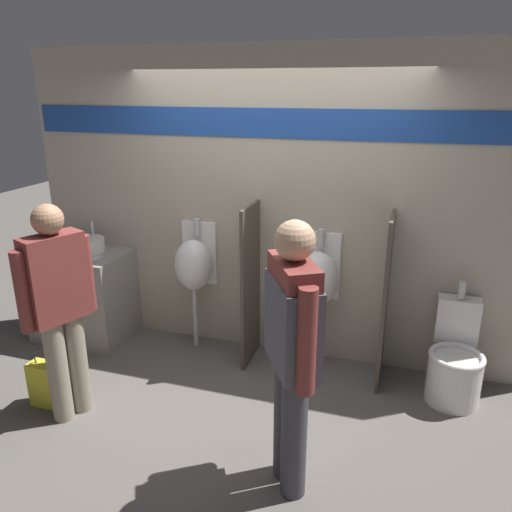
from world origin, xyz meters
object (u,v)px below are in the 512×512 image
object	(u,v)px
urinal_near_counter	(194,265)
person_in_vest	(292,342)
person_with_lanyard	(59,305)
toilet	(455,364)
urinal_far	(317,279)
shopping_bag	(47,384)
cell_phone	(95,259)
sink_basin	(86,245)

from	to	relation	value
urinal_near_counter	person_in_vest	distance (m)	1.94
urinal_near_counter	person_with_lanyard	world-z (taller)	person_with_lanyard
toilet	person_with_lanyard	xyz separation A→B (m)	(-2.75, -1.10, 0.61)
toilet	person_in_vest	world-z (taller)	person_in_vest
urinal_far	shopping_bag	xyz separation A→B (m)	(-1.86, -1.23, -0.63)
urinal_near_counter	shopping_bag	size ratio (longest dim) A/B	2.57
urinal_near_counter	person_in_vest	world-z (taller)	person_in_vest
urinal_far	shopping_bag	world-z (taller)	urinal_far
urinal_near_counter	shopping_bag	world-z (taller)	urinal_near_counter
cell_phone	shopping_bag	world-z (taller)	cell_phone
sink_basin	cell_phone	xyz separation A→B (m)	(0.22, -0.19, -0.06)
cell_phone	toilet	size ratio (longest dim) A/B	0.15
shopping_bag	toilet	bearing A→B (deg)	19.46
shopping_bag	cell_phone	bearing A→B (deg)	98.24
sink_basin	urinal_far	bearing A→B (deg)	2.48
urinal_near_counter	person_in_vest	bearing A→B (deg)	-48.81
urinal_near_counter	urinal_far	bearing A→B (deg)	0.00
person_in_vest	cell_phone	bearing A→B (deg)	30.55
toilet	shopping_bag	distance (m)	3.19
urinal_far	sink_basin	bearing A→B (deg)	-177.52
sink_basin	person_with_lanyard	world-z (taller)	person_with_lanyard
urinal_near_counter	person_in_vest	xyz separation A→B (m)	(1.27, -1.46, 0.17)
person_with_lanyard	urinal_near_counter	bearing A→B (deg)	3.34
sink_basin	toilet	distance (m)	3.42
person_with_lanyard	shopping_bag	bearing A→B (deg)	105.35
urinal_far	toilet	size ratio (longest dim) A/B	1.35
urinal_near_counter	person_with_lanyard	xyz separation A→B (m)	(-0.46, -1.27, 0.08)
sink_basin	urinal_near_counter	bearing A→B (deg)	5.12
toilet	shopping_bag	world-z (taller)	toilet
shopping_bag	person_with_lanyard	bearing A→B (deg)	-7.93
sink_basin	urinal_far	xyz separation A→B (m)	(2.21, 0.10, -0.12)
toilet	person_in_vest	distance (m)	1.78
sink_basin	urinal_far	distance (m)	2.22
cell_phone	person_with_lanyard	xyz separation A→B (m)	(0.39, -0.99, 0.02)
sink_basin	urinal_far	world-z (taller)	urinal_far
urinal_far	person_with_lanyard	xyz separation A→B (m)	(-1.61, -1.27, 0.08)
urinal_near_counter	toilet	world-z (taller)	urinal_near_counter
person_with_lanyard	shopping_bag	xyz separation A→B (m)	(-0.25, 0.04, -0.72)
person_in_vest	person_with_lanyard	xyz separation A→B (m)	(-1.73, 0.19, -0.09)
toilet	cell_phone	bearing A→B (deg)	-177.96
sink_basin	person_with_lanyard	xyz separation A→B (m)	(0.61, -1.17, -0.04)
cell_phone	urinal_near_counter	xyz separation A→B (m)	(0.85, 0.28, -0.06)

